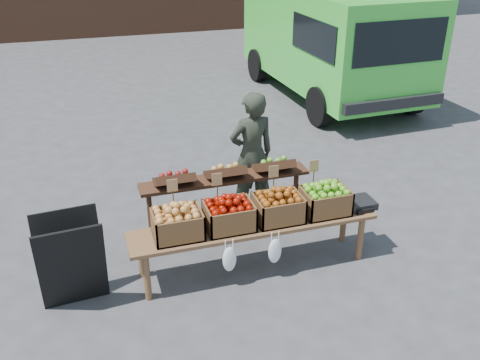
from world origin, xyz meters
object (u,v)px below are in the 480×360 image
object	(u,v)px
vendor	(252,154)
crate_green_apples	(325,201)
delivery_van	(330,43)
crate_golden_apples	(177,224)
display_bench	(254,246)
crate_red_apples	(278,208)
chalkboard_sign	(71,261)
crate_russet_pears	(229,216)
weighing_scale	(359,203)
back_table	(226,198)

from	to	relation	value
vendor	crate_green_apples	bearing A→B (deg)	104.96
delivery_van	vendor	size ratio (longest dim) A/B	3.07
crate_golden_apples	vendor	bearing A→B (deg)	45.08
display_bench	crate_red_apples	size ratio (longest dim) A/B	5.40
crate_red_apples	vendor	bearing A→B (deg)	85.29
vendor	crate_golden_apples	world-z (taller)	vendor
delivery_van	chalkboard_sign	world-z (taller)	delivery_van
crate_russet_pears	weighing_scale	bearing A→B (deg)	0.00
crate_russet_pears	chalkboard_sign	bearing A→B (deg)	-179.75
weighing_scale	crate_russet_pears	bearing A→B (deg)	180.00
back_table	crate_green_apples	world-z (taller)	back_table
delivery_van	vendor	xyz separation A→B (m)	(-3.14, -4.25, -0.31)
delivery_van	back_table	bearing A→B (deg)	-129.71
crate_golden_apples	crate_russet_pears	distance (m)	0.55
chalkboard_sign	crate_golden_apples	distance (m)	1.10
vendor	crate_green_apples	size ratio (longest dim) A/B	3.27
chalkboard_sign	crate_russet_pears	distance (m)	1.64
vendor	crate_red_apples	bearing A→B (deg)	79.70
delivery_van	crate_red_apples	size ratio (longest dim) A/B	10.03
vendor	crate_russet_pears	xyz separation A→B (m)	(-0.65, -1.20, -0.11)
back_table	crate_green_apples	xyz separation A→B (m)	(0.94, -0.72, 0.19)
weighing_scale	crate_red_apples	bearing A→B (deg)	180.00
crate_russet_pears	display_bench	bearing A→B (deg)	0.00
weighing_scale	crate_green_apples	bearing A→B (deg)	180.00
back_table	crate_green_apples	bearing A→B (deg)	-37.56
delivery_van	vendor	distance (m)	5.29
crate_russet_pears	weighing_scale	world-z (taller)	crate_russet_pears
vendor	chalkboard_sign	world-z (taller)	vendor
display_bench	crate_green_apples	world-z (taller)	crate_green_apples
chalkboard_sign	delivery_van	bearing A→B (deg)	40.58
delivery_van	chalkboard_sign	bearing A→B (deg)	-137.03
delivery_van	crate_red_apples	xyz separation A→B (m)	(-3.24, -5.45, -0.41)
display_bench	crate_red_apples	distance (m)	0.51
back_table	crate_russet_pears	xyz separation A→B (m)	(-0.16, -0.72, 0.19)
delivery_van	display_bench	xyz separation A→B (m)	(-3.51, -5.45, -0.84)
back_table	chalkboard_sign	bearing A→B (deg)	-157.88
delivery_van	chalkboard_sign	xyz separation A→B (m)	(-5.41, -5.46, -0.63)
chalkboard_sign	display_bench	distance (m)	1.91
display_bench	weighing_scale	world-z (taller)	weighing_scale
vendor	crate_russet_pears	bearing A→B (deg)	56.05
vendor	crate_green_apples	world-z (taller)	vendor
delivery_van	crate_red_apples	world-z (taller)	delivery_van
back_table	display_bench	world-z (taller)	back_table
delivery_van	crate_golden_apples	xyz separation A→B (m)	(-4.34, -5.45, -0.41)
vendor	chalkboard_sign	xyz separation A→B (m)	(-2.27, -1.21, -0.33)
crate_red_apples	crate_golden_apples	bearing A→B (deg)	180.00
chalkboard_sign	crate_golden_apples	bearing A→B (deg)	-4.27
delivery_van	back_table	distance (m)	5.99
delivery_van	crate_red_apples	bearing A→B (deg)	-122.97
vendor	crate_golden_apples	distance (m)	1.70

